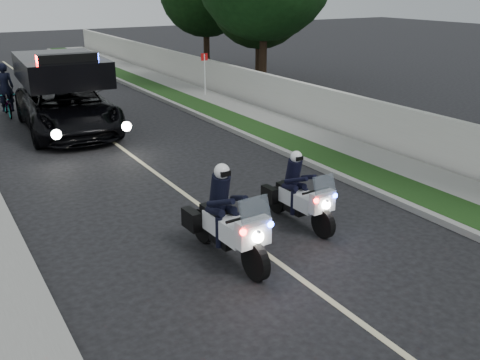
# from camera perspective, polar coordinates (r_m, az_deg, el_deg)

# --- Properties ---
(ground) EXTENTS (120.00, 120.00, 0.00)m
(ground) POSITION_cam_1_polar(r_m,az_deg,el_deg) (8.98, 12.13, -14.17)
(ground) COLOR black
(ground) RESTS_ON ground
(curb_right) EXTENTS (0.20, 60.00, 0.15)m
(curb_right) POSITION_cam_1_polar(r_m,az_deg,el_deg) (18.60, 0.68, 4.70)
(curb_right) COLOR gray
(curb_right) RESTS_ON ground
(grass_verge) EXTENTS (1.20, 60.00, 0.16)m
(grass_verge) POSITION_cam_1_polar(r_m,az_deg,el_deg) (18.96, 2.49, 4.99)
(grass_verge) COLOR #193814
(grass_verge) RESTS_ON ground
(sidewalk_right) EXTENTS (1.40, 60.00, 0.16)m
(sidewalk_right) POSITION_cam_1_polar(r_m,az_deg,el_deg) (19.68, 5.68, 5.47)
(sidewalk_right) COLOR gray
(sidewalk_right) RESTS_ON ground
(property_wall) EXTENTS (0.22, 60.00, 1.50)m
(property_wall) POSITION_cam_1_polar(r_m,az_deg,el_deg) (20.12, 8.06, 7.66)
(property_wall) COLOR beige
(property_wall) RESTS_ON ground
(lane_marking) EXTENTS (0.12, 50.00, 0.01)m
(lane_marking) POSITION_cam_1_polar(r_m,az_deg,el_deg) (16.92, -11.25, 2.50)
(lane_marking) COLOR #BFB78C
(lane_marking) RESTS_ON ground
(police_moto_left) EXTENTS (0.88, 2.25, 1.88)m
(police_moto_left) POSITION_cam_1_polar(r_m,az_deg,el_deg) (10.52, -1.36, -8.24)
(police_moto_left) COLOR silver
(police_moto_left) RESTS_ON ground
(police_moto_right) EXTENTS (0.75, 1.96, 1.64)m
(police_moto_right) POSITION_cam_1_polar(r_m,az_deg,el_deg) (12.03, 6.09, -4.57)
(police_moto_right) COLOR silver
(police_moto_right) RESTS_ON ground
(police_suv) EXTENTS (3.28, 6.45, 3.05)m
(police_suv) POSITION_cam_1_polar(r_m,az_deg,el_deg) (20.40, -17.51, 4.93)
(police_suv) COLOR black
(police_suv) RESTS_ON ground
(bicycle) EXTENTS (0.64, 1.82, 0.95)m
(bicycle) POSITION_cam_1_polar(r_m,az_deg,el_deg) (23.64, -23.15, 6.22)
(bicycle) COLOR black
(bicycle) RESTS_ON ground
(cyclist) EXTENTS (0.69, 0.47, 1.89)m
(cyclist) POSITION_cam_1_polar(r_m,az_deg,el_deg) (23.64, -23.15, 6.22)
(cyclist) COLOR black
(cyclist) RESTS_ON ground
(sign_post) EXTENTS (0.35, 0.35, 2.11)m
(sign_post) POSITION_cam_1_polar(r_m,az_deg,el_deg) (25.24, -3.68, 8.57)
(sign_post) COLOR #B50C0D
(sign_post) RESTS_ON ground
(tree_right_c) EXTENTS (6.37, 6.37, 8.41)m
(tree_right_c) POSITION_cam_1_polar(r_m,az_deg,el_deg) (28.98, 1.96, 10.08)
(tree_right_c) COLOR black
(tree_right_c) RESTS_ON ground
(tree_right_d) EXTENTS (8.57, 8.57, 10.97)m
(tree_right_d) POSITION_cam_1_polar(r_m,az_deg,el_deg) (27.18, 2.40, 9.41)
(tree_right_d) COLOR #143B13
(tree_right_d) RESTS_ON ground
(tree_right_e) EXTENTS (6.47, 6.47, 9.04)m
(tree_right_e) POSITION_cam_1_polar(r_m,az_deg,el_deg) (33.86, -3.49, 11.49)
(tree_right_e) COLOR black
(tree_right_e) RESTS_ON ground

